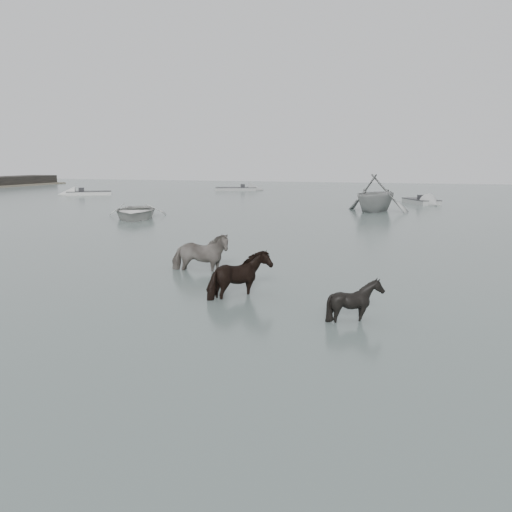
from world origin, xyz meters
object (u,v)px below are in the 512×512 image
pony_dark (241,269)px  rowboat_lead (135,210)px  pony_black (356,295)px  pony_pinto (200,246)px

pony_dark → rowboat_lead: 19.27m
pony_black → rowboat_lead: (-15.07, 16.09, -0.05)m
pony_black → pony_pinto: bearing=69.9°
pony_dark → pony_black: size_ratio=1.27×
pony_pinto → pony_dark: size_ratio=1.33×
pony_pinto → rowboat_lead: 15.91m
rowboat_lead → pony_black: bearing=-71.7°
pony_pinto → pony_black: pony_pinto is taller
pony_dark → pony_black: pony_dark is taller
pony_dark → pony_black: 3.20m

